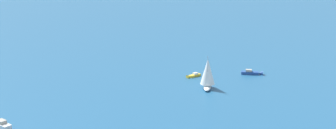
# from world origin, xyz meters

# --- Properties ---
(sailboat_far_stbd) EXTENTS (7.45, 5.95, 9.67)m
(sailboat_far_stbd) POSITION_xyz_m (-26.66, 25.47, 4.41)
(sailboat_far_stbd) COLOR white
(sailboat_far_stbd) RESTS_ON ground_plane
(motorboat_ahead) EXTENTS (5.14, 6.39, 1.91)m
(motorboat_ahead) POSITION_xyz_m (-32.69, 45.11, 0.52)
(motorboat_ahead) COLOR #23478C
(motorboat_ahead) RESTS_ON ground_plane
(motorboat_outer_ring_c) EXTENTS (2.40, 5.21, 1.47)m
(motorboat_outer_ring_c) POSITION_xyz_m (-38.34, 27.11, 0.40)
(motorboat_outer_ring_c) COLOR gold
(motorboat_outer_ring_c) RESTS_ON ground_plane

